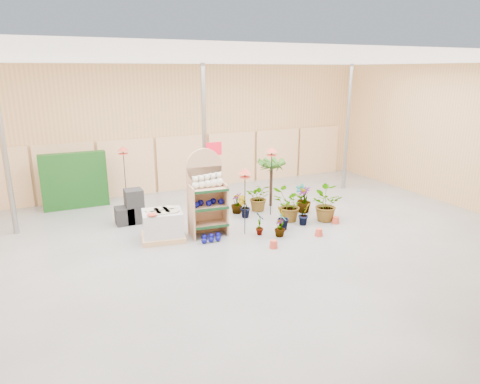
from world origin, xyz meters
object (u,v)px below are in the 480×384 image
object	(u,v)px
bird_table_front	(245,173)
potted_plant_2	(289,205)
pallet_stack	(163,225)
display_shelf	(206,196)

from	to	relation	value
bird_table_front	potted_plant_2	distance (m)	2.04
pallet_stack	bird_table_front	xyz separation A→B (m)	(2.11, -0.56, 1.31)
display_shelf	bird_table_front	xyz separation A→B (m)	(0.91, -0.51, 0.64)
bird_table_front	potted_plant_2	world-z (taller)	bird_table_front
pallet_stack	bird_table_front	world-z (taller)	bird_table_front
pallet_stack	bird_table_front	distance (m)	2.54
display_shelf	potted_plant_2	xyz separation A→B (m)	(2.51, -0.12, -0.57)
pallet_stack	potted_plant_2	world-z (taller)	potted_plant_2
pallet_stack	bird_table_front	size ratio (longest dim) A/B	0.67
display_shelf	pallet_stack	xyz separation A→B (m)	(-1.20, 0.05, -0.67)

